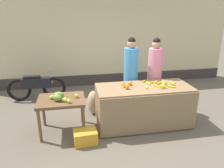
% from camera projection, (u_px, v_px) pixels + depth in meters
% --- Properties ---
extents(ground_plane, '(24.00, 24.00, 0.00)m').
position_uv_depth(ground_plane, '(127.00, 125.00, 4.80)').
color(ground_plane, '#665B4C').
extents(market_wall_back, '(8.40, 0.23, 3.18)m').
position_uv_depth(market_wall_back, '(106.00, 38.00, 6.99)').
color(market_wall_back, beige).
rests_on(market_wall_back, ground).
extents(fruit_stall_counter, '(2.03, 0.88, 0.89)m').
position_uv_depth(fruit_stall_counter, '(143.00, 106.00, 4.70)').
color(fruit_stall_counter, olive).
rests_on(fruit_stall_counter, ground).
extents(side_table_wooden, '(0.93, 0.74, 0.74)m').
position_uv_depth(side_table_wooden, '(61.00, 103.00, 4.35)').
color(side_table_wooden, brown).
rests_on(side_table_wooden, ground).
extents(banana_bunch_pile, '(0.67, 0.56, 0.07)m').
position_uv_depth(banana_bunch_pile, '(158.00, 84.00, 4.63)').
color(banana_bunch_pile, yellow).
rests_on(banana_bunch_pile, fruit_stall_counter).
extents(orange_pile, '(0.24, 0.31, 0.09)m').
position_uv_depth(orange_pile, '(127.00, 85.00, 4.54)').
color(orange_pile, orange).
rests_on(orange_pile, fruit_stall_counter).
extents(mango_papaya_pile, '(0.61, 0.41, 0.14)m').
position_uv_depth(mango_papaya_pile, '(60.00, 97.00, 4.25)').
color(mango_papaya_pile, yellow).
rests_on(mango_papaya_pile, side_table_wooden).
extents(vendor_woman_blue_shirt, '(0.34, 0.34, 1.85)m').
position_uv_depth(vendor_woman_blue_shirt, '(131.00, 76.00, 5.15)').
color(vendor_woman_blue_shirt, '#33333D').
rests_on(vendor_woman_blue_shirt, ground).
extents(vendor_woman_pink_shirt, '(0.34, 0.34, 1.83)m').
position_uv_depth(vendor_woman_pink_shirt, '(154.00, 75.00, 5.22)').
color(vendor_woman_pink_shirt, '#33333D').
rests_on(vendor_woman_pink_shirt, ground).
extents(parked_motorcycle, '(1.60, 0.18, 0.88)m').
position_uv_depth(parked_motorcycle, '(36.00, 86.00, 6.01)').
color(parked_motorcycle, black).
rests_on(parked_motorcycle, ground).
extents(produce_crate, '(0.46, 0.35, 0.26)m').
position_uv_depth(produce_crate, '(85.00, 137.00, 4.12)').
color(produce_crate, gold).
rests_on(produce_crate, ground).
extents(produce_sack, '(0.34, 0.40, 0.59)m').
position_uv_depth(produce_sack, '(94.00, 103.00, 5.22)').
color(produce_sack, tan).
rests_on(produce_sack, ground).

